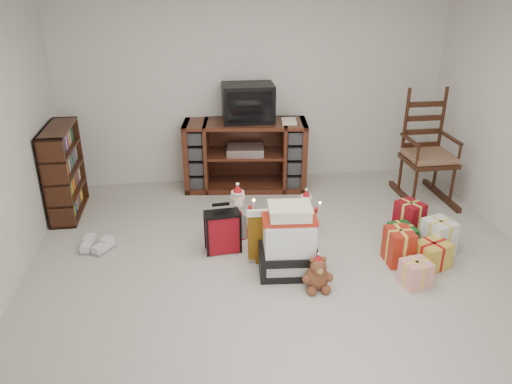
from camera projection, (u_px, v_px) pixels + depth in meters
room at (294, 153)px, 4.19m from camera, size 5.01×5.01×2.51m
tv_stand at (245, 155)px, 6.47m from camera, size 1.61×0.74×0.89m
bookshelf at (64, 173)px, 5.75m from camera, size 0.29×0.86×1.05m
rocking_chair at (425, 161)px, 6.17m from camera, size 0.57×0.94×1.41m
gift_pile at (289, 245)px, 4.66m from camera, size 0.58×0.44×0.69m
red_suitcase at (223, 232)px, 5.05m from camera, size 0.35×0.21×0.51m
stocking at (258, 236)px, 4.87m from camera, size 0.26×0.12×0.55m
teddy_bear at (317, 275)px, 4.48m from camera, size 0.22×0.20×0.33m
santa_figurine at (305, 218)px, 5.37m from camera, size 0.26×0.25×0.54m
mrs_claus_figurine at (238, 218)px, 5.28m from camera, size 0.31×0.29×0.64m
sneaker_pair at (96, 246)px, 5.14m from camera, size 0.36×0.27×0.09m
gift_cluster at (416, 244)px, 4.99m from camera, size 0.83×1.16×0.29m
crt_television at (248, 103)px, 6.23m from camera, size 0.64×0.47×0.47m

